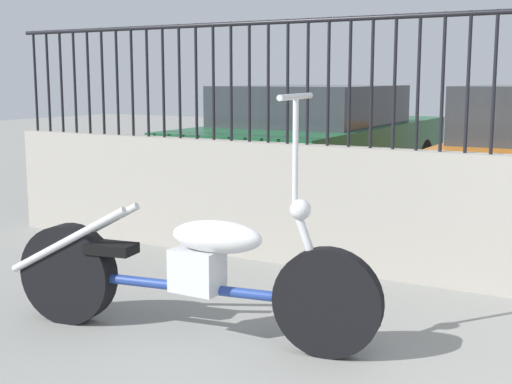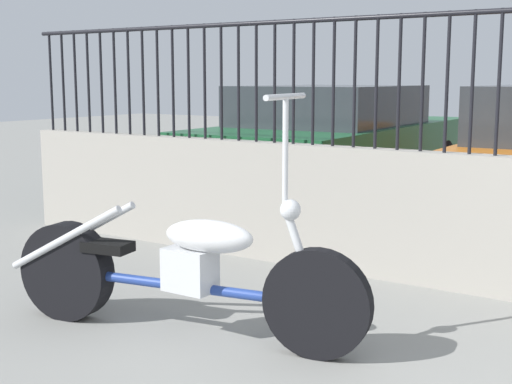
{
  "view_description": "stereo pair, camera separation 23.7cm",
  "coord_description": "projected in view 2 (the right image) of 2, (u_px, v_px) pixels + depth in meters",
  "views": [
    {
      "loc": [
        -0.06,
        -2.06,
        1.44
      ],
      "look_at": [
        -2.4,
        1.91,
        0.7
      ],
      "focal_mm": 50.0,
      "sensor_mm": 36.0,
      "label": 1
    },
    {
      "loc": [
        0.14,
        -1.93,
        1.44
      ],
      "look_at": [
        -2.4,
        1.91,
        0.7
      ],
      "focal_mm": 50.0,
      "sensor_mm": 36.0,
      "label": 2
    }
  ],
  "objects": [
    {
      "name": "motorcycle_blue",
      "position": [
        165.0,
        270.0,
        4.0
      ],
      "size": [
        2.2,
        0.65,
        1.37
      ],
      "rotation": [
        0.0,
        0.0,
        0.18
      ],
      "color": "black",
      "rests_on": "ground_plane"
    },
    {
      "name": "car_green",
      "position": [
        335.0,
        141.0,
        8.53
      ],
      "size": [
        1.95,
        4.48,
        1.35
      ],
      "rotation": [
        0.0,
        0.0,
        1.59
      ],
      "color": "black",
      "rests_on": "ground_plane"
    }
  ]
}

